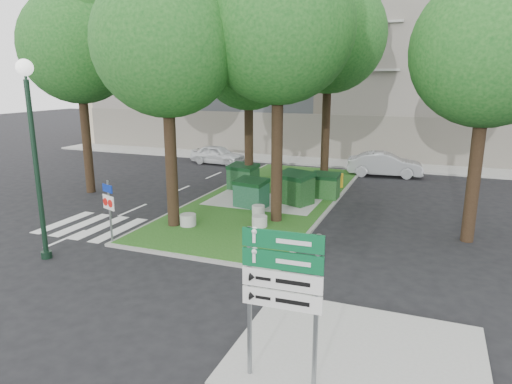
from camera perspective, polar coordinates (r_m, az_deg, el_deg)
The scene contains 26 objects.
ground at distance 15.27m, azimuth -10.24°, elevation -7.82°, with size 120.00×120.00×0.00m, color black.
median_island at distance 21.94m, azimuth 1.77°, elevation -0.71°, with size 6.00×16.00×0.12m, color #1A4D16.
median_kerb at distance 21.95m, azimuth 1.77°, elevation -0.73°, with size 6.30×16.30×0.10m, color gray.
sidewalk_corner at distance 10.22m, azimuth 12.58°, elevation -19.26°, with size 5.00×4.00×0.12m, color #999993.
building_sidewalk at distance 31.93m, azimuth 7.24°, elevation 3.81°, with size 42.00×3.00×0.12m, color #999993.
zebra_crossing at distance 18.50m, azimuth -17.81°, elevation -4.37°, with size 5.00×3.00×0.01m, color silver.
apartment_building at distance 38.84m, azimuth 10.46°, elevation 17.24°, with size 41.00×12.00×16.00m, color tan.
tree_median_near_left at distance 17.21m, azimuth -10.93°, elevation 19.41°, with size 5.20×5.20×10.53m.
tree_median_near_right at distance 17.63m, azimuth 3.19°, elevation 21.68°, with size 5.60×5.60×11.46m.
tree_median_mid at distance 22.76m, azimuth -0.67°, elevation 17.39°, with size 4.80×4.80×9.99m.
tree_median_far at distance 24.80m, azimuth 9.42°, elevation 20.04°, with size 5.80×5.80×11.93m.
tree_street_left at distance 24.22m, azimuth -21.20°, elevation 17.89°, with size 5.40×5.40×11.00m.
tree_street_right at distance 17.21m, azimuth 27.57°, elevation 17.03°, with size 5.00×5.00×10.06m.
dumpster_a at distance 23.19m, azimuth -1.63°, elevation 1.89°, with size 1.60×1.24×1.35m.
dumpster_b at distance 20.01m, azimuth -0.61°, elevation -0.14°, with size 1.55×1.21×1.29m.
dumpster_c at distance 20.64m, azimuth 4.83°, elevation 0.51°, with size 1.90×1.65×1.48m.
dumpster_d at distance 21.81m, azimuth 8.63°, elevation 0.79°, with size 1.34×0.96×1.22m.
bollard_left at distance 17.75m, azimuth -8.50°, elevation -3.46°, with size 0.62×0.62×0.44m, color #A5A5A0.
bollard_right at distance 17.44m, azimuth 0.45°, elevation -3.67°, with size 0.58×0.58×0.42m, color #AFAEA9.
bollard_mid at distance 18.98m, azimuth 0.30°, elevation -2.25°, with size 0.54×0.54×0.38m, color #A6A6A1.
litter_bin at distance 24.15m, azimuth 10.36°, elevation 1.45°, with size 0.41×0.41×0.72m, color gold.
street_lamp at distance 15.41m, azimuth -26.12°, elevation 6.12°, with size 0.49×0.49×6.18m.
traffic_sign_pole at distance 16.43m, azimuth -17.87°, elevation -1.38°, with size 0.64×0.29×2.26m.
directional_sign at distance 8.26m, azimuth 3.32°, elevation -11.35°, with size 1.47×0.14×2.94m.
car_white at distance 31.05m, azimuth -4.80°, elevation 4.68°, with size 1.51×3.76×1.28m, color silver.
car_silver at distance 28.07m, azimuth 15.80°, elevation 3.36°, with size 1.50×4.31×1.42m, color #979B9F.
Camera 1 is at (7.56, -12.02, 5.59)m, focal length 32.00 mm.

